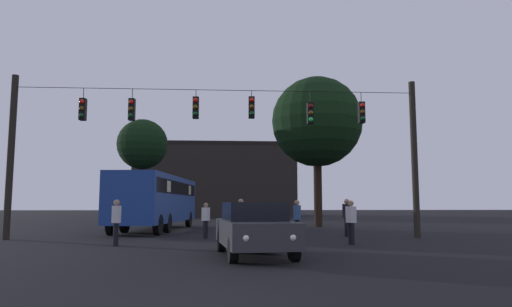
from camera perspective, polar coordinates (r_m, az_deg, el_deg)
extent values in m
plane|color=black|center=(31.10, -4.40, -9.04)|extent=(168.00, 168.00, 0.00)
cylinder|color=black|center=(21.86, -28.37, -0.25)|extent=(0.28, 0.28, 7.00)
cylinder|color=black|center=(21.52, 19.23, -0.58)|extent=(0.28, 0.28, 7.00)
cylinder|color=black|center=(20.37, -4.68, 7.92)|extent=(17.51, 0.02, 0.02)
cylinder|color=black|center=(21.25, -20.79, 7.04)|extent=(0.03, 0.03, 0.46)
cube|color=black|center=(21.10, -20.86, 5.18)|extent=(0.26, 0.32, 0.95)
sphere|color=red|center=(20.99, -20.98, 6.08)|extent=(0.20, 0.20, 0.20)
sphere|color=#5B3D0C|center=(20.93, -21.01, 5.28)|extent=(0.20, 0.20, 0.20)
sphere|color=#0C4219|center=(20.88, -21.04, 4.47)|extent=(0.20, 0.20, 0.20)
cylinder|color=black|center=(20.73, -15.23, 7.21)|extent=(0.03, 0.03, 0.44)
cube|color=black|center=(20.58, -15.28, 5.33)|extent=(0.26, 0.32, 0.95)
sphere|color=red|center=(20.47, -15.36, 6.25)|extent=(0.20, 0.20, 0.20)
sphere|color=#5B3D0C|center=(20.41, -15.39, 5.43)|extent=(0.20, 0.20, 0.20)
sphere|color=#0C4219|center=(20.35, -15.41, 4.60)|extent=(0.20, 0.20, 0.20)
cylinder|color=black|center=(20.37, -7.52, 7.45)|extent=(0.03, 0.03, 0.32)
cube|color=black|center=(20.23, -7.55, 5.70)|extent=(0.26, 0.32, 0.95)
sphere|color=red|center=(20.12, -7.57, 6.64)|extent=(0.20, 0.20, 0.20)
sphere|color=#5B3D0C|center=(20.05, -7.58, 5.80)|extent=(0.20, 0.20, 0.20)
sphere|color=#0C4219|center=(19.99, -7.60, 4.96)|extent=(0.20, 0.20, 0.20)
cylinder|color=black|center=(20.36, -0.56, 7.47)|extent=(0.03, 0.03, 0.28)
cube|color=black|center=(20.22, -0.56, 5.78)|extent=(0.26, 0.32, 0.95)
sphere|color=red|center=(20.11, -0.53, 6.72)|extent=(0.20, 0.20, 0.20)
sphere|color=#5B3D0C|center=(20.04, -0.53, 5.89)|extent=(0.20, 0.20, 0.20)
sphere|color=#0C4219|center=(19.98, -0.53, 5.05)|extent=(0.20, 0.20, 0.20)
cylinder|color=black|center=(20.63, 6.76, 6.99)|extent=(0.03, 0.03, 0.51)
cube|color=black|center=(20.47, 6.79, 4.99)|extent=(0.26, 0.32, 0.95)
sphere|color=#510A0A|center=(20.36, 6.87, 5.92)|extent=(0.20, 0.20, 0.20)
sphere|color=#5B3D0C|center=(20.30, 6.88, 5.09)|extent=(0.20, 0.20, 0.20)
sphere|color=#1EE04C|center=(20.24, 6.89, 4.26)|extent=(0.20, 0.20, 0.20)
cylinder|color=black|center=(21.17, 13.02, 6.86)|extent=(0.03, 0.03, 0.44)
cube|color=black|center=(21.03, 13.07, 5.01)|extent=(0.26, 0.32, 0.95)
sphere|color=red|center=(20.92, 13.19, 5.91)|extent=(0.20, 0.20, 0.20)
sphere|color=#5B3D0C|center=(20.86, 13.21, 5.10)|extent=(0.20, 0.20, 0.20)
sphere|color=#0C4219|center=(20.80, 13.23, 4.29)|extent=(0.20, 0.20, 0.20)
cube|color=navy|center=(26.50, -12.28, -5.60)|extent=(3.51, 11.19, 2.50)
cube|color=black|center=(26.51, -12.24, -4.28)|extent=(3.49, 10.53, 0.70)
cylinder|color=black|center=(30.63, -12.56, -8.02)|extent=(0.37, 1.02, 1.00)
cylinder|color=black|center=(30.16, -8.43, -8.13)|extent=(0.37, 1.02, 1.00)
cylinder|color=black|center=(24.70, -16.12, -8.35)|extent=(0.37, 1.02, 1.00)
cylinder|color=black|center=(24.12, -11.03, -8.54)|extent=(0.37, 1.02, 1.00)
cylinder|color=black|center=(22.83, -17.65, -8.49)|extent=(0.37, 1.02, 1.00)
cylinder|color=black|center=(22.20, -12.17, -8.71)|extent=(0.37, 1.02, 1.00)
cube|color=beige|center=(29.73, -10.71, -4.53)|extent=(2.62, 1.04, 0.56)
cube|color=beige|center=(23.86, -13.84, -4.03)|extent=(2.62, 1.04, 0.56)
cube|color=#2D2D33|center=(13.14, -0.21, -9.87)|extent=(2.27, 4.48, 0.68)
cube|color=black|center=(13.27, -0.32, -7.24)|extent=(1.84, 2.49, 0.52)
cylinder|color=black|center=(11.95, 4.80, -11.83)|extent=(0.29, 0.66, 0.64)
cylinder|color=black|center=(11.65, -2.90, -11.99)|extent=(0.29, 0.66, 0.64)
cylinder|color=black|center=(14.70, 1.91, -10.82)|extent=(0.29, 0.66, 0.64)
cylinder|color=black|center=(14.46, -4.34, -10.88)|extent=(0.29, 0.66, 0.64)
sphere|color=white|center=(11.21, 4.61, -10.45)|extent=(0.18, 0.18, 0.18)
sphere|color=white|center=(10.98, -1.31, -10.56)|extent=(0.18, 0.18, 0.18)
cylinder|color=black|center=(20.15, -1.85, -9.33)|extent=(0.14, 0.14, 0.84)
cylinder|color=black|center=(20.00, -1.99, -9.35)|extent=(0.14, 0.14, 0.84)
cube|color=black|center=(20.05, -1.92, -7.25)|extent=(0.35, 0.42, 0.63)
sphere|color=#8C6B51|center=(20.05, -1.91, -6.02)|extent=(0.23, 0.23, 0.23)
cylinder|color=black|center=(21.29, 11.46, -9.04)|extent=(0.14, 0.14, 0.84)
cylinder|color=black|center=(21.42, 11.22, -9.03)|extent=(0.14, 0.14, 0.84)
cube|color=black|center=(21.33, 11.30, -7.05)|extent=(0.34, 0.42, 0.63)
sphere|color=#8C6B51|center=(21.33, 11.27, -5.89)|extent=(0.23, 0.23, 0.23)
cylinder|color=black|center=(17.12, 12.00, -9.80)|extent=(0.14, 0.14, 0.79)
cylinder|color=black|center=(17.25, 11.72, -9.78)|extent=(0.14, 0.14, 0.79)
cube|color=silver|center=(17.16, 11.81, -7.48)|extent=(0.33, 0.41, 0.59)
sphere|color=#8C6B51|center=(17.15, 11.78, -6.13)|extent=(0.21, 0.21, 0.21)
cylinder|color=black|center=(19.93, -6.43, -9.45)|extent=(0.14, 0.14, 0.75)
cylinder|color=black|center=(20.08, -6.24, -9.43)|extent=(0.14, 0.14, 0.75)
cube|color=silver|center=(19.98, -6.31, -7.55)|extent=(0.35, 0.42, 0.57)
sphere|color=#8C6B51|center=(19.97, -6.30, -6.45)|extent=(0.20, 0.20, 0.20)
cylinder|color=black|center=(17.09, -17.08, -9.65)|extent=(0.14, 0.14, 0.80)
cylinder|color=black|center=(16.93, -17.23, -9.68)|extent=(0.14, 0.14, 0.80)
cube|color=silver|center=(16.98, -17.08, -7.29)|extent=(0.26, 0.37, 0.60)
sphere|color=#8C6B51|center=(16.98, -17.03, -5.91)|extent=(0.22, 0.22, 0.22)
cylinder|color=black|center=(19.63, 5.11, -9.43)|extent=(0.14, 0.14, 0.81)
cylinder|color=black|center=(19.48, 5.24, -9.45)|extent=(0.14, 0.14, 0.81)
cube|color=#2D4C7F|center=(19.53, 5.16, -7.35)|extent=(0.28, 0.39, 0.61)
sphere|color=#8C6B51|center=(19.53, 5.14, -6.14)|extent=(0.22, 0.22, 0.22)
cube|color=black|center=(58.17, -4.96, -3.79)|extent=(18.60, 13.86, 8.11)
cube|color=black|center=(58.52, -4.92, 0.43)|extent=(18.60, 13.86, 0.50)
cylinder|color=black|center=(34.92, -14.19, -4.78)|extent=(0.38, 0.38, 4.62)
sphere|color=black|center=(35.20, -14.03, 1.13)|extent=(3.77, 3.77, 3.77)
cylinder|color=black|center=(30.24, 7.76, -4.50)|extent=(0.54, 0.54, 4.84)
sphere|color=black|center=(30.72, 7.63, 3.97)|extent=(6.02, 6.02, 6.02)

